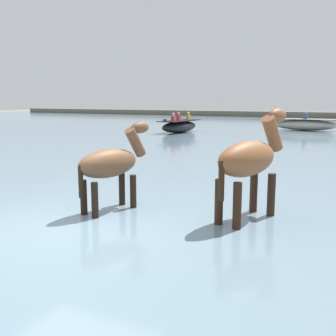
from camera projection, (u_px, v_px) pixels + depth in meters
ground_plane at (65, 244)px, 6.49m from camera, size 120.00×120.00×0.00m
water_surface at (239, 156)px, 15.35m from camera, size 90.00×90.00×0.26m
horse_lead_chestnut at (250, 161)px, 6.79m from camera, size 0.95×1.94×2.12m
horse_trailing_bay at (112, 165)px, 7.35m from camera, size 0.78×1.71×1.85m
boat_near_starboard at (305, 125)px, 26.17m from camera, size 4.01×1.37×1.22m
boat_distant_east at (179, 126)px, 24.58m from camera, size 1.55×3.64×1.21m
far_shoreline at (321, 116)px, 43.34m from camera, size 80.00×2.40×0.87m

